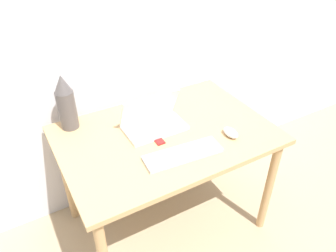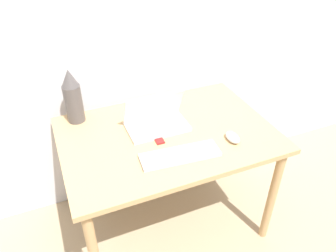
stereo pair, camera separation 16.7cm
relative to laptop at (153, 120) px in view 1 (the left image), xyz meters
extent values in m
cube|color=silver|center=(0.04, 0.38, 0.47)|extent=(6.00, 0.05, 2.50)
cube|color=tan|center=(0.04, -0.08, -0.06)|extent=(1.16, 0.79, 0.03)
cylinder|color=tan|center=(0.56, -0.42, -0.43)|extent=(0.05, 0.05, 0.70)
cylinder|color=tan|center=(-0.49, 0.26, -0.43)|extent=(0.05, 0.05, 0.70)
cylinder|color=tan|center=(0.56, 0.26, -0.43)|extent=(0.05, 0.05, 0.70)
cube|color=white|center=(0.00, -0.02, -0.04)|extent=(0.33, 0.20, 0.02)
cube|color=silver|center=(0.00, -0.03, -0.02)|extent=(0.27, 0.11, 0.00)
cube|color=white|center=(0.00, 0.04, 0.06)|extent=(0.33, 0.09, 0.19)
cube|color=#0F1938|center=(0.00, 0.05, 0.07)|extent=(0.29, 0.07, 0.16)
cube|color=silver|center=(0.02, -0.29, -0.04)|extent=(0.41, 0.15, 0.02)
cube|color=#B2B2B2|center=(0.02, -0.29, -0.03)|extent=(0.38, 0.13, 0.00)
ellipsoid|color=silver|center=(0.33, -0.28, -0.03)|extent=(0.06, 0.10, 0.04)
cylinder|color=#514C4C|center=(-0.40, 0.23, 0.07)|extent=(0.10, 0.10, 0.22)
cone|color=#514C4C|center=(-0.40, 0.23, 0.23)|extent=(0.09, 0.09, 0.10)
cube|color=red|center=(-0.03, -0.13, -0.04)|extent=(0.04, 0.07, 0.01)
camera|label=1|loc=(-0.66, -1.35, 1.02)|focal=35.00mm
camera|label=2|loc=(-0.51, -1.42, 1.02)|focal=35.00mm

